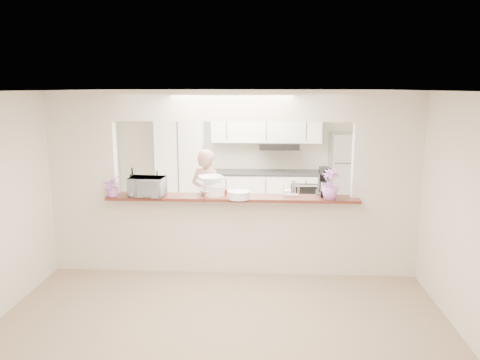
# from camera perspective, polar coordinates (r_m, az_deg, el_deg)

# --- Properties ---
(floor) EXTENTS (6.00, 6.00, 0.00)m
(floor) POSITION_cam_1_polar(r_m,az_deg,el_deg) (6.72, -0.90, -10.98)
(floor) COLOR tan
(floor) RESTS_ON ground
(tile_overlay) EXTENTS (5.00, 2.90, 0.01)m
(tile_overlay) POSITION_cam_1_polar(r_m,az_deg,el_deg) (8.17, -0.11, -6.85)
(tile_overlay) COLOR silver
(tile_overlay) RESTS_ON floor
(partition) EXTENTS (5.00, 0.15, 2.50)m
(partition) POSITION_cam_1_polar(r_m,az_deg,el_deg) (6.31, -0.94, 1.59)
(partition) COLOR silver
(partition) RESTS_ON floor
(bar_counter) EXTENTS (3.40, 0.38, 1.09)m
(bar_counter) POSITION_cam_1_polar(r_m,az_deg,el_deg) (6.52, -0.91, -6.30)
(bar_counter) COLOR silver
(bar_counter) RESTS_ON floor
(kitchen_cabinets) EXTENTS (3.15, 0.62, 2.25)m
(kitchen_cabinets) POSITION_cam_1_polar(r_m,az_deg,el_deg) (9.09, -0.85, 1.30)
(kitchen_cabinets) COLOR white
(kitchen_cabinets) RESTS_ON floor
(refrigerator) EXTENTS (0.75, 0.70, 1.70)m
(refrigerator) POSITION_cam_1_polar(r_m,az_deg,el_deg) (9.15, 13.23, 0.28)
(refrigerator) COLOR #B1B1B6
(refrigerator) RESTS_ON floor
(flower_left) EXTENTS (0.30, 0.27, 0.30)m
(flower_left) POSITION_cam_1_polar(r_m,az_deg,el_deg) (6.52, -15.19, -0.66)
(flower_left) COLOR #D26FAD
(flower_left) RESTS_ON bar_counter
(wine_bottle_a) EXTENTS (0.06, 0.06, 0.32)m
(wine_bottle_a) POSITION_cam_1_polar(r_m,az_deg,el_deg) (6.59, -10.03, -0.55)
(wine_bottle_a) COLOR black
(wine_bottle_a) RESTS_ON bar_counter
(wine_bottle_b) EXTENTS (0.07, 0.07, 0.36)m
(wine_bottle_b) POSITION_cam_1_polar(r_m,az_deg,el_deg) (6.67, -12.96, -0.38)
(wine_bottle_b) COLOR black
(wine_bottle_b) RESTS_ON bar_counter
(toaster_oven) EXTENTS (0.49, 0.35, 0.26)m
(toaster_oven) POSITION_cam_1_polar(r_m,az_deg,el_deg) (6.45, -11.24, -0.79)
(toaster_oven) COLOR silver
(toaster_oven) RESTS_ON bar_counter
(serving_bowls) EXTENTS (0.44, 0.44, 0.25)m
(serving_bowls) POSITION_cam_1_polar(r_m,az_deg,el_deg) (6.44, -3.56, -0.67)
(serving_bowls) COLOR white
(serving_bowls) RESTS_ON bar_counter
(plate_stack_a) EXTENTS (0.30, 0.30, 0.14)m
(plate_stack_a) POSITION_cam_1_polar(r_m,az_deg,el_deg) (6.40, -3.16, -1.25)
(plate_stack_a) COLOR white
(plate_stack_a) RESTS_ON bar_counter
(plate_stack_b) EXTENTS (0.29, 0.29, 0.10)m
(plate_stack_b) POSITION_cam_1_polar(r_m,az_deg,el_deg) (6.18, -0.13, -1.83)
(plate_stack_b) COLOR white
(plate_stack_b) RESTS_ON bar_counter
(red_bowl) EXTENTS (0.14, 0.14, 0.07)m
(red_bowl) POSITION_cam_1_polar(r_m,az_deg,el_deg) (6.47, -2.20, -1.42)
(red_bowl) COLOR maroon
(red_bowl) RESTS_ON bar_counter
(tan_bowl) EXTENTS (0.16, 0.16, 0.08)m
(tan_bowl) POSITION_cam_1_polar(r_m,az_deg,el_deg) (6.35, -0.50, -1.62)
(tan_bowl) COLOR beige
(tan_bowl) RESTS_ON bar_counter
(utensil_caddy) EXTENTS (0.23, 0.14, 0.21)m
(utensil_caddy) POSITION_cam_1_polar(r_m,az_deg,el_deg) (6.41, 6.26, -1.08)
(utensil_caddy) COLOR silver
(utensil_caddy) RESTS_ON bar_counter
(stand_mixer) EXTENTS (0.21, 0.29, 0.39)m
(stand_mixer) POSITION_cam_1_polar(r_m,az_deg,el_deg) (6.44, 10.25, -0.35)
(stand_mixer) COLOR black
(stand_mixer) RESTS_ON bar_counter
(flower_right) EXTENTS (0.26, 0.26, 0.40)m
(flower_right) POSITION_cam_1_polar(r_m,az_deg,el_deg) (6.24, 10.96, -0.54)
(flower_right) COLOR #D774D0
(flower_right) RESTS_ON bar_counter
(person) EXTENTS (0.68, 0.59, 1.57)m
(person) POSITION_cam_1_polar(r_m,az_deg,el_deg) (7.57, -4.04, -2.18)
(person) COLOR tan
(person) RESTS_ON floor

